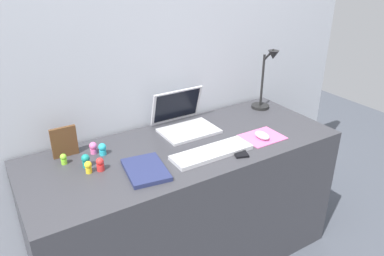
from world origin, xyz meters
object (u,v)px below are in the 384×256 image
cell_phone (239,151)px  toy_figurine_red (100,164)px  toy_figurine_yellow (88,167)px  picture_frame (64,142)px  toy_figurine_cyan (102,149)px  mouse (262,135)px  toy_figurine_lime (64,159)px  keyboard (212,152)px  laptop (183,119)px  desk_lamp (266,81)px  toy_figurine_pink (93,148)px  toy_figurine_teal (86,160)px  notebook_pad (146,170)px

cell_phone → toy_figurine_red: size_ratio=2.03×
cell_phone → toy_figurine_yellow: bearing=-176.6°
picture_frame → toy_figurine_cyan: size_ratio=2.51×
mouse → toy_figurine_lime: toy_figurine_lime is taller
picture_frame → toy_figurine_cyan: 0.18m
toy_figurine_yellow → cell_phone: bearing=-16.2°
keyboard → toy_figurine_yellow: (-0.56, 0.15, 0.02)m
mouse → picture_frame: (-0.92, 0.36, 0.05)m
laptop → desk_lamp: 0.58m
laptop → cell_phone: 0.39m
toy_figurine_pink → toy_figurine_red: toy_figurine_red is taller
toy_figurine_red → toy_figurine_yellow: size_ratio=1.10×
keyboard → toy_figurine_teal: size_ratio=6.45×
cell_phone → toy_figurine_lime: size_ratio=2.46×
mouse → toy_figurine_red: 0.83m
desk_lamp → notebook_pad: 0.99m
toy_figurine_teal → notebook_pad: bearing=-40.5°
keyboard → desk_lamp: desk_lamp is taller
laptop → mouse: (0.28, -0.33, -0.03)m
notebook_pad → toy_figurine_lime: size_ratio=4.61×
picture_frame → toy_figurine_yellow: size_ratio=2.61×
desk_lamp → toy_figurine_pink: 1.09m
notebook_pad → toy_figurine_pink: toy_figurine_pink is taller
cell_phone → toy_figurine_cyan: size_ratio=2.14×
toy_figurine_pink → toy_figurine_yellow: 0.18m
keyboard → toy_figurine_pink: 0.57m
mouse → toy_figurine_cyan: (-0.76, 0.28, 0.01)m
keyboard → mouse: (0.32, -0.00, 0.01)m
keyboard → toy_figurine_cyan: toy_figurine_cyan is taller
toy_figurine_cyan → notebook_pad: bearing=-66.4°
picture_frame → toy_figurine_yellow: bearing=-77.6°
laptop → toy_figurine_red: (-0.54, -0.19, -0.02)m
keyboard → mouse: mouse is taller
laptop → keyboard: size_ratio=0.73×
keyboard → toy_figurine_yellow: bearing=165.1°
desk_lamp → toy_figurine_lime: 1.24m
mouse → keyboard: bearing=179.4°
laptop → toy_figurine_cyan: size_ratio=5.02×
laptop → toy_figurine_pink: (-0.52, -0.02, -0.02)m
picture_frame → toy_figurine_cyan: picture_frame is taller
toy_figurine_yellow → toy_figurine_lime: size_ratio=1.10×
picture_frame → toy_figurine_cyan: (0.15, -0.08, -0.04)m
keyboard → toy_figurine_cyan: 0.53m
keyboard → picture_frame: (-0.60, 0.35, 0.06)m
laptop → toy_figurine_red: 0.57m
picture_frame → desk_lamp: bearing=-2.6°
laptop → cell_phone: size_ratio=2.34×
toy_figurine_cyan → toy_figurine_pink: bearing=132.9°
laptop → toy_figurine_cyan: bearing=-173.7°
laptop → toy_figurine_lime: 0.67m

